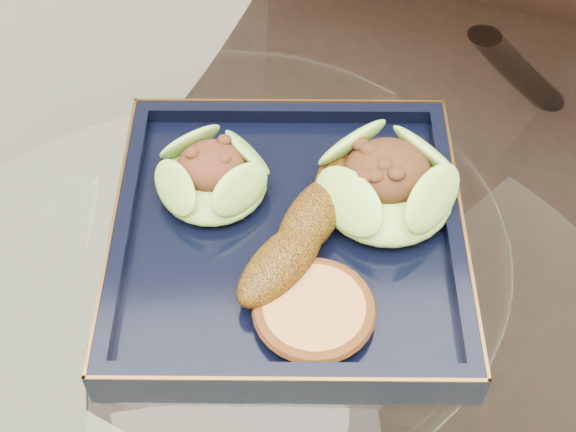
{
  "coord_description": "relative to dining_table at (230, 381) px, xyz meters",
  "views": [
    {
      "loc": [
        0.02,
        -0.35,
        1.27
      ],
      "look_at": [
        0.06,
        0.03,
        0.8
      ],
      "focal_mm": 50.0,
      "sensor_mm": 36.0,
      "label": 1
    }
  ],
  "objects": [
    {
      "name": "dining_table",
      "position": [
        0.0,
        0.0,
        0.0
      ],
      "size": [
        1.13,
        1.13,
        0.77
      ],
      "color": "white",
      "rests_on": "ground"
    },
    {
      "name": "dining_chair",
      "position": [
        0.23,
        0.31,
        -0.02
      ],
      "size": [
        0.59,
        0.59,
        1.04
      ],
      "rotation": [
        0.0,
        0.0,
        -0.42
      ],
      "color": "black",
      "rests_on": "ground"
    },
    {
      "name": "navy_plate",
      "position": [
        0.06,
        0.03,
        0.17
      ],
      "size": [
        0.3,
        0.3,
        0.02
      ],
      "primitive_type": "cube",
      "rotation": [
        0.0,
        0.0,
        -0.1
      ],
      "color": "black",
      "rests_on": "dining_table"
    },
    {
      "name": "lettuce_wrap_left",
      "position": [
        0.0,
        0.07,
        0.2
      ],
      "size": [
        0.1,
        0.1,
        0.03
      ],
      "primitive_type": "ellipsoid",
      "rotation": [
        0.0,
        0.0,
        0.16
      ],
      "color": "#5B9C2D",
      "rests_on": "navy_plate"
    },
    {
      "name": "lettuce_wrap_right",
      "position": [
        0.14,
        0.05,
        0.2
      ],
      "size": [
        0.13,
        0.13,
        0.04
      ],
      "primitive_type": "ellipsoid",
      "rotation": [
        0.0,
        0.0,
        0.25
      ],
      "color": "#6AA12F",
      "rests_on": "navy_plate"
    },
    {
      "name": "roasted_plantain",
      "position": [
        0.08,
        0.03,
        0.2
      ],
      "size": [
        0.13,
        0.17,
        0.03
      ],
      "primitive_type": "ellipsoid",
      "rotation": [
        0.0,
        0.0,
        0.97
      ],
      "color": "#603C0A",
      "rests_on": "navy_plate"
    },
    {
      "name": "crumb_patty",
      "position": [
        0.07,
        -0.05,
        0.19
      ],
      "size": [
        0.09,
        0.09,
        0.01
      ],
      "primitive_type": "cylinder",
      "rotation": [
        0.0,
        0.0,
        -0.21
      ],
      "color": "#B4753C",
      "rests_on": "navy_plate"
    }
  ]
}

